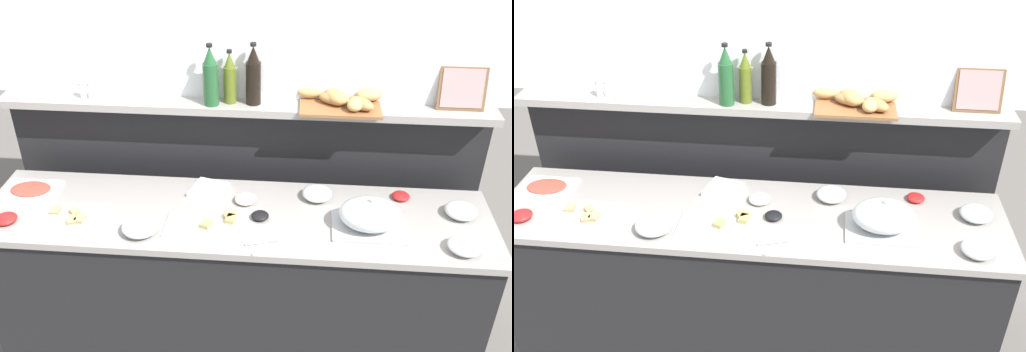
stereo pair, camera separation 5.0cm
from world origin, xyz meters
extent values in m
plane|color=slate|center=(0.00, 0.60, 0.00)|extent=(12.00, 12.00, 0.00)
cube|color=black|center=(0.00, 0.00, 0.43)|extent=(2.43, 0.57, 0.86)
cube|color=gray|center=(0.00, 0.00, 0.87)|extent=(2.47, 0.61, 0.03)
cube|color=black|center=(0.00, 0.49, 0.62)|extent=(2.54, 0.08, 1.25)
cube|color=gray|center=(0.00, 0.44, 1.27)|extent=(2.54, 0.22, 0.04)
cube|color=silver|center=(-0.14, -0.11, 0.90)|extent=(0.34, 0.19, 0.01)
cube|color=tan|center=(-0.12, -0.12, 0.91)|extent=(0.06, 0.07, 0.01)
cube|color=#66994C|center=(-0.12, -0.12, 0.91)|extent=(0.06, 0.07, 0.01)
cube|color=tan|center=(-0.12, -0.12, 0.92)|extent=(0.06, 0.07, 0.01)
cube|color=tan|center=(-0.02, -0.05, 0.91)|extent=(0.07, 0.06, 0.01)
cube|color=#66994C|center=(-0.02, -0.05, 0.91)|extent=(0.07, 0.06, 0.01)
cube|color=tan|center=(-0.02, -0.05, 0.92)|extent=(0.07, 0.06, 0.01)
cube|color=tan|center=(-0.01, -0.07, 0.91)|extent=(0.05, 0.06, 0.01)
cube|color=#66994C|center=(-0.01, -0.07, 0.91)|extent=(0.05, 0.06, 0.01)
cube|color=tan|center=(-0.01, -0.07, 0.92)|extent=(0.05, 0.06, 0.01)
cube|color=white|center=(-0.77, -0.09, 0.90)|extent=(0.31, 0.20, 0.01)
cube|color=tan|center=(-0.75, -0.15, 0.91)|extent=(0.06, 0.07, 0.01)
cube|color=#D1664C|center=(-0.75, -0.15, 0.91)|extent=(0.06, 0.07, 0.01)
cube|color=tan|center=(-0.75, -0.15, 0.92)|extent=(0.06, 0.07, 0.01)
cube|color=tan|center=(-0.72, -0.13, 0.91)|extent=(0.05, 0.06, 0.01)
cube|color=#D1664C|center=(-0.72, -0.13, 0.91)|extent=(0.05, 0.06, 0.01)
cube|color=tan|center=(-0.72, -0.13, 0.92)|extent=(0.05, 0.06, 0.01)
cube|color=tan|center=(-0.76, -0.08, 0.91)|extent=(0.07, 0.07, 0.01)
cube|color=#D1664C|center=(-0.76, -0.08, 0.91)|extent=(0.07, 0.07, 0.01)
cube|color=tan|center=(-0.76, -0.08, 0.92)|extent=(0.07, 0.07, 0.01)
cube|color=tan|center=(-0.86, -0.07, 0.91)|extent=(0.04, 0.06, 0.01)
cube|color=#D1664C|center=(-0.86, -0.07, 0.91)|extent=(0.04, 0.06, 0.01)
cube|color=tan|center=(-0.86, -0.07, 0.92)|extent=(0.04, 0.06, 0.01)
cube|color=white|center=(-1.06, 0.11, 0.90)|extent=(0.27, 0.21, 0.01)
ellipsoid|color=#B24738|center=(-1.06, 0.11, 0.91)|extent=(0.21, 0.14, 0.01)
cube|color=#B7BABF|center=(0.63, -0.06, 0.90)|extent=(0.34, 0.24, 0.01)
ellipsoid|color=silver|center=(0.63, -0.06, 0.97)|extent=(0.28, 0.23, 0.14)
sphere|color=#B7BABF|center=(0.63, -0.06, 1.05)|extent=(0.02, 0.02, 0.02)
ellipsoid|color=silver|center=(1.08, 0.08, 0.92)|extent=(0.15, 0.15, 0.06)
ellipsoid|color=#F28C4C|center=(1.08, 0.08, 0.91)|extent=(0.12, 0.12, 0.04)
ellipsoid|color=silver|center=(-0.42, -0.18, 0.92)|extent=(0.17, 0.17, 0.07)
ellipsoid|color=#599959|center=(-0.42, -0.18, 0.91)|extent=(0.13, 0.13, 0.04)
ellipsoid|color=silver|center=(0.39, 0.17, 0.92)|extent=(0.15, 0.15, 0.06)
ellipsoid|color=#F28C4C|center=(0.39, 0.17, 0.91)|extent=(0.12, 0.12, 0.04)
ellipsoid|color=silver|center=(1.04, -0.19, 0.92)|extent=(0.15, 0.15, 0.06)
ellipsoid|color=#F28C4C|center=(1.04, -0.19, 0.91)|extent=(0.11, 0.11, 0.04)
ellipsoid|color=silver|center=(0.04, 0.10, 0.91)|extent=(0.11, 0.11, 0.04)
ellipsoid|color=red|center=(-1.07, -0.16, 0.91)|extent=(0.10, 0.10, 0.04)
ellipsoid|color=black|center=(0.12, -0.02, 0.90)|extent=(0.08, 0.08, 0.03)
ellipsoid|color=red|center=(0.81, 0.20, 0.91)|extent=(0.09, 0.09, 0.03)
cylinder|color=#B7BABF|center=(0.17, -0.24, 0.90)|extent=(0.14, 0.13, 0.01)
cylinder|color=#B7BABF|center=(0.16, -0.21, 0.90)|extent=(0.17, 0.06, 0.01)
sphere|color=#B7BABF|center=(0.24, -0.18, 0.90)|extent=(0.01, 0.01, 0.01)
cube|color=white|center=(-0.16, 0.18, 0.90)|extent=(0.21, 0.21, 0.02)
cylinder|color=#56661E|center=(-0.07, 0.42, 1.38)|extent=(0.06, 0.06, 0.19)
cone|color=#56661E|center=(-0.07, 0.42, 1.51)|extent=(0.05, 0.05, 0.07)
cylinder|color=black|center=(-0.07, 0.42, 1.55)|extent=(0.03, 0.03, 0.02)
cylinder|color=#23562D|center=(-0.16, 0.38, 1.39)|extent=(0.08, 0.08, 0.22)
cone|color=#23562D|center=(-0.16, 0.38, 1.54)|extent=(0.06, 0.06, 0.08)
cylinder|color=black|center=(-0.16, 0.38, 1.59)|extent=(0.03, 0.03, 0.02)
cylinder|color=black|center=(0.05, 0.42, 1.39)|extent=(0.08, 0.08, 0.22)
cone|color=black|center=(0.05, 0.42, 1.54)|extent=(0.06, 0.06, 0.08)
cylinder|color=black|center=(0.05, 0.42, 1.59)|extent=(0.03, 0.03, 0.02)
cylinder|color=white|center=(-0.83, 0.41, 1.32)|extent=(0.03, 0.03, 0.08)
cylinder|color=#B7BABF|center=(-0.83, 0.41, 1.37)|extent=(0.03, 0.03, 0.01)
cylinder|color=white|center=(-0.78, 0.41, 1.32)|extent=(0.03, 0.03, 0.08)
cylinder|color=#B7BABF|center=(-0.78, 0.41, 1.37)|extent=(0.03, 0.03, 0.01)
cube|color=brown|center=(0.49, 0.41, 1.29)|extent=(0.40, 0.26, 0.02)
ellipsoid|color=tan|center=(0.34, 0.48, 1.33)|extent=(0.15, 0.11, 0.07)
ellipsoid|color=#AD7A47|center=(0.58, 0.37, 1.33)|extent=(0.16, 0.16, 0.06)
ellipsoid|color=tan|center=(0.64, 0.47, 1.34)|extent=(0.18, 0.16, 0.07)
ellipsoid|color=#B7844C|center=(0.46, 0.42, 1.34)|extent=(0.16, 0.18, 0.07)
ellipsoid|color=#AD7A47|center=(0.46, 0.41, 1.33)|extent=(0.17, 0.13, 0.06)
ellipsoid|color=tan|center=(0.56, 0.35, 1.33)|extent=(0.11, 0.13, 0.06)
cube|color=brown|center=(1.07, 0.45, 1.39)|extent=(0.23, 0.07, 0.22)
cube|color=#CC8C8C|center=(1.07, 0.44, 1.39)|extent=(0.20, 0.05, 0.19)
camera|label=1|loc=(0.29, -2.21, 2.50)|focal=39.96mm
camera|label=2|loc=(0.34, -2.21, 2.50)|focal=39.96mm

